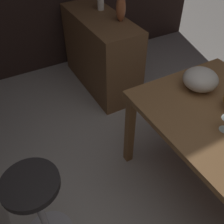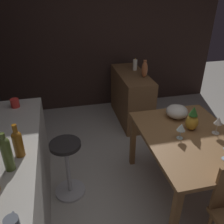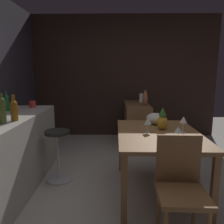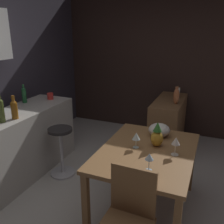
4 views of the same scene
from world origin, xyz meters
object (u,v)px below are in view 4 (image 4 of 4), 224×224
object	(u,v)px
fruit_bowl	(159,130)
wine_bottle_amber	(14,109)
pillar_candle_tall	(178,93)
chair_near_window	(128,219)
vase_copper	(176,96)
wine_glass_center	(149,157)
cup_red	(50,96)
sideboard_cabinet	(168,123)
dining_table	(147,157)
wine_bottle_olive	(1,109)
bar_stool	(61,150)
pineapple_centerpiece	(157,136)
wine_glass_right	(176,142)
wine_glass_left	(136,137)
wine_bottle_green	(24,94)

from	to	relation	value
fruit_bowl	wine_bottle_amber	xyz separation A→B (m)	(-0.52, 1.62, 0.21)
fruit_bowl	pillar_candle_tall	xyz separation A→B (m)	(1.47, 0.03, 0.09)
chair_near_window	vase_copper	size ratio (longest dim) A/B	3.35
wine_glass_center	pillar_candle_tall	size ratio (longest dim) A/B	0.82
cup_red	pillar_candle_tall	world-z (taller)	pillar_candle_tall
sideboard_cabinet	chair_near_window	bearing A→B (deg)	-176.68
sideboard_cabinet	pillar_candle_tall	bearing A→B (deg)	-31.22
vase_copper	chair_near_window	bearing A→B (deg)	-179.64
dining_table	sideboard_cabinet	xyz separation A→B (m)	(1.71, 0.09, -0.24)
dining_table	wine_bottle_olive	xyz separation A→B (m)	(-0.27, 1.64, 0.40)
bar_stool	fruit_bowl	size ratio (longest dim) A/B	2.79
pineapple_centerpiece	cup_red	size ratio (longest dim) A/B	2.15
wine_glass_center	vase_copper	xyz separation A→B (m)	(1.88, 0.08, 0.08)
fruit_bowl	pineapple_centerpiece	bearing A→B (deg)	-172.79
wine_glass_right	wine_bottle_olive	xyz separation A→B (m)	(-0.28, 1.92, 0.17)
wine_glass_left	wine_glass_center	bearing A→B (deg)	-148.11
chair_near_window	wine_bottle_olive	bearing A→B (deg)	74.78
dining_table	bar_stool	xyz separation A→B (m)	(0.26, 1.24, -0.29)
wine_bottle_amber	cup_red	world-z (taller)	wine_bottle_amber
wine_bottle_amber	wine_bottle_olive	distance (m)	0.16
wine_glass_center	cup_red	world-z (taller)	cup_red
wine_glass_right	pillar_candle_tall	bearing A→B (deg)	8.30
chair_near_window	bar_stool	size ratio (longest dim) A/B	1.31
bar_stool	pillar_candle_tall	size ratio (longest dim) A/B	3.38
pineapple_centerpiece	fruit_bowl	bearing A→B (deg)	7.21
sideboard_cabinet	wine_glass_right	size ratio (longest dim) A/B	5.93
bar_stool	wine_glass_center	size ratio (longest dim) A/B	4.12
dining_table	wine_bottle_olive	world-z (taller)	wine_bottle_olive
sideboard_cabinet	wine_bottle_green	size ratio (longest dim) A/B	4.16
bar_stool	pineapple_centerpiece	size ratio (longest dim) A/B	2.53
chair_near_window	fruit_bowl	world-z (taller)	chair_near_window
bar_stool	wine_bottle_green	xyz separation A→B (m)	(0.19, 0.72, 0.66)
wine_glass_center	wine_bottle_amber	distance (m)	1.73
chair_near_window	wine_bottle_green	distance (m)	2.40
dining_table	wine_bottle_green	distance (m)	2.04
fruit_bowl	wine_bottle_green	distance (m)	2.00
vase_copper	dining_table	bearing A→B (deg)	178.58
pillar_candle_tall	wine_glass_center	bearing A→B (deg)	-177.22
dining_table	wine_glass_right	distance (m)	0.36
cup_red	vase_copper	size ratio (longest dim) A/B	0.47
fruit_bowl	wine_bottle_olive	bearing A→B (deg)	111.81
wine_glass_right	wine_bottle_green	size ratio (longest dim) A/B	0.70
wine_bottle_amber	pillar_candle_tall	xyz separation A→B (m)	(1.99, -1.59, -0.12)
pineapple_centerpiece	fruit_bowl	world-z (taller)	pineapple_centerpiece
wine_glass_right	vase_copper	distance (m)	1.52
dining_table	pillar_candle_tall	xyz separation A→B (m)	(1.87, -0.00, 0.25)
wine_bottle_green	cup_red	world-z (taller)	wine_bottle_green
bar_stool	wine_bottle_olive	bearing A→B (deg)	143.31
wine_glass_left	pillar_candle_tall	xyz separation A→B (m)	(1.86, -0.13, 0.04)
wine_glass_right	fruit_bowl	world-z (taller)	wine_glass_right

